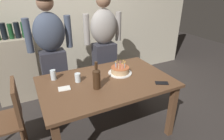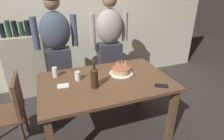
{
  "view_description": "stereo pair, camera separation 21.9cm",
  "coord_description": "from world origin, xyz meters",
  "px_view_note": "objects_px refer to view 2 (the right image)",
  "views": [
    {
      "loc": [
        -0.8,
        -1.74,
        1.76
      ],
      "look_at": [
        0.09,
        0.04,
        0.84
      ],
      "focal_mm": 30.09,
      "sensor_mm": 36.0,
      "label": 1
    },
    {
      "loc": [
        -0.6,
        -1.83,
        1.76
      ],
      "look_at": [
        0.09,
        0.04,
        0.84
      ],
      "focal_mm": 30.09,
      "sensor_mm": 36.0,
      "label": 2
    }
  ],
  "objects_px": {
    "birthday_cake": "(121,71)",
    "cell_phone": "(161,86)",
    "person_man_bearded": "(58,52)",
    "wine_bottle": "(94,77)",
    "napkin_stack": "(63,86)",
    "dining_chair": "(11,109)",
    "person_woman_cardigan": "(110,46)",
    "water_glass_far": "(78,76)",
    "water_glass_near": "(55,72)"
  },
  "relations": [
    {
      "from": "wine_bottle",
      "to": "person_man_bearded",
      "type": "distance_m",
      "value": 0.96
    },
    {
      "from": "birthday_cake",
      "to": "cell_phone",
      "type": "relative_size",
      "value": 2.04
    },
    {
      "from": "birthday_cake",
      "to": "dining_chair",
      "type": "height_order",
      "value": "birthday_cake"
    },
    {
      "from": "wine_bottle",
      "to": "napkin_stack",
      "type": "distance_m",
      "value": 0.37
    },
    {
      "from": "cell_phone",
      "to": "water_glass_far",
      "type": "bearing_deg",
      "value": -179.35
    },
    {
      "from": "person_man_bearded",
      "to": "person_woman_cardigan",
      "type": "distance_m",
      "value": 0.79
    },
    {
      "from": "cell_phone",
      "to": "water_glass_near",
      "type": "bearing_deg",
      "value": 178.67
    },
    {
      "from": "birthday_cake",
      "to": "water_glass_near",
      "type": "distance_m",
      "value": 0.8
    },
    {
      "from": "water_glass_far",
      "to": "person_man_bearded",
      "type": "bearing_deg",
      "value": 102.03
    },
    {
      "from": "cell_phone",
      "to": "dining_chair",
      "type": "height_order",
      "value": "dining_chair"
    },
    {
      "from": "water_glass_far",
      "to": "dining_chair",
      "type": "relative_size",
      "value": 0.12
    },
    {
      "from": "birthday_cake",
      "to": "water_glass_far",
      "type": "xyz_separation_m",
      "value": [
        -0.53,
        0.02,
        0.01
      ]
    },
    {
      "from": "wine_bottle",
      "to": "water_glass_far",
      "type": "bearing_deg",
      "value": 120.56
    },
    {
      "from": "water_glass_near",
      "to": "cell_phone",
      "type": "xyz_separation_m",
      "value": [
        1.07,
        -0.64,
        -0.06
      ]
    },
    {
      "from": "water_glass_far",
      "to": "napkin_stack",
      "type": "height_order",
      "value": "water_glass_far"
    },
    {
      "from": "napkin_stack",
      "to": "birthday_cake",
      "type": "bearing_deg",
      "value": 5.3
    },
    {
      "from": "water_glass_near",
      "to": "napkin_stack",
      "type": "relative_size",
      "value": 0.95
    },
    {
      "from": "cell_phone",
      "to": "person_man_bearded",
      "type": "xyz_separation_m",
      "value": [
        -0.98,
        1.15,
        0.13
      ]
    },
    {
      "from": "wine_bottle",
      "to": "water_glass_near",
      "type": "bearing_deg",
      "value": 132.18
    },
    {
      "from": "birthday_cake",
      "to": "cell_phone",
      "type": "height_order",
      "value": "birthday_cake"
    },
    {
      "from": "water_glass_far",
      "to": "person_woman_cardigan",
      "type": "distance_m",
      "value": 0.94
    },
    {
      "from": "napkin_stack",
      "to": "dining_chair",
      "type": "relative_size",
      "value": 0.14
    },
    {
      "from": "person_woman_cardigan",
      "to": "cell_phone",
      "type": "bearing_deg",
      "value": 99.42
    },
    {
      "from": "water_glass_far",
      "to": "dining_chair",
      "type": "xyz_separation_m",
      "value": [
        -0.75,
        0.0,
        -0.28
      ]
    },
    {
      "from": "person_man_bearded",
      "to": "wine_bottle",
      "type": "bearing_deg",
      "value": 107.17
    },
    {
      "from": "dining_chair",
      "to": "water_glass_far",
      "type": "bearing_deg",
      "value": 89.67
    },
    {
      "from": "water_glass_far",
      "to": "napkin_stack",
      "type": "relative_size",
      "value": 0.83
    },
    {
      "from": "wine_bottle",
      "to": "person_woman_cardigan",
      "type": "distance_m",
      "value": 1.05
    },
    {
      "from": "birthday_cake",
      "to": "water_glass_far",
      "type": "height_order",
      "value": "birthday_cake"
    },
    {
      "from": "water_glass_far",
      "to": "person_woman_cardigan",
      "type": "height_order",
      "value": "person_woman_cardigan"
    },
    {
      "from": "water_glass_near",
      "to": "napkin_stack",
      "type": "xyz_separation_m",
      "value": [
        0.06,
        -0.27,
        -0.06
      ]
    },
    {
      "from": "person_man_bearded",
      "to": "person_woman_cardigan",
      "type": "xyz_separation_m",
      "value": [
        0.79,
        0.0,
        0.0
      ]
    },
    {
      "from": "water_glass_near",
      "to": "wine_bottle",
      "type": "bearing_deg",
      "value": -47.82
    },
    {
      "from": "water_glass_far",
      "to": "person_woman_cardigan",
      "type": "relative_size",
      "value": 0.06
    },
    {
      "from": "water_glass_near",
      "to": "person_man_bearded",
      "type": "distance_m",
      "value": 0.52
    },
    {
      "from": "water_glass_far",
      "to": "wine_bottle",
      "type": "xyz_separation_m",
      "value": [
        0.14,
        -0.23,
        0.07
      ]
    },
    {
      "from": "water_glass_far",
      "to": "water_glass_near",
      "type": "bearing_deg",
      "value": 142.7
    },
    {
      "from": "cell_phone",
      "to": "napkin_stack",
      "type": "bearing_deg",
      "value": -170.46
    },
    {
      "from": "water_glass_near",
      "to": "dining_chair",
      "type": "distance_m",
      "value": 0.62
    },
    {
      "from": "wine_bottle",
      "to": "person_woman_cardigan",
      "type": "bearing_deg",
      "value": 61.25
    },
    {
      "from": "birthday_cake",
      "to": "person_man_bearded",
      "type": "relative_size",
      "value": 0.18
    },
    {
      "from": "birthday_cake",
      "to": "person_woman_cardigan",
      "type": "bearing_deg",
      "value": 81.52
    },
    {
      "from": "wine_bottle",
      "to": "person_woman_cardigan",
      "type": "xyz_separation_m",
      "value": [
        0.5,
        0.92,
        0.01
      ]
    },
    {
      "from": "napkin_stack",
      "to": "person_man_bearded",
      "type": "distance_m",
      "value": 0.79
    },
    {
      "from": "wine_bottle",
      "to": "person_man_bearded",
      "type": "bearing_deg",
      "value": 107.17
    },
    {
      "from": "water_glass_near",
      "to": "person_man_bearded",
      "type": "height_order",
      "value": "person_man_bearded"
    },
    {
      "from": "napkin_stack",
      "to": "water_glass_near",
      "type": "bearing_deg",
      "value": 101.89
    },
    {
      "from": "dining_chair",
      "to": "water_glass_near",
      "type": "bearing_deg",
      "value": 108.8
    },
    {
      "from": "napkin_stack",
      "to": "person_man_bearded",
      "type": "xyz_separation_m",
      "value": [
        0.03,
        0.77,
        0.13
      ]
    },
    {
      "from": "birthday_cake",
      "to": "dining_chair",
      "type": "relative_size",
      "value": 0.34
    }
  ]
}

